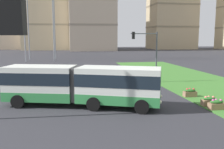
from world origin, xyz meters
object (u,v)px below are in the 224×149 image
object	(u,v)px
apartment_tower_west	(4,6)
apartment_tower_centre	(91,2)
articulated_bus	(82,85)
flower_planter_3	(216,104)
car_maroon_sedan	(44,77)
flower_planter_4	(209,101)
traffic_light_far_right	(148,48)
apartment_tower_eastcentre	(172,7)
apartment_tower_westcentre	(46,3)
flower_planter_5	(190,93)

from	to	relation	value
apartment_tower_west	apartment_tower_centre	xyz separation A→B (m)	(36.58, -17.07, 0.10)
articulated_bus	flower_planter_3	bearing A→B (deg)	-16.69
car_maroon_sedan	flower_planter_4	distance (m)	17.81
articulated_bus	traffic_light_far_right	bearing A→B (deg)	47.20
articulated_bus	apartment_tower_eastcentre	distance (m)	102.71
traffic_light_far_right	apartment_tower_westcentre	xyz separation A→B (m)	(-17.10, 86.17, 15.83)
apartment_tower_west	flower_planter_4	bearing A→B (deg)	-70.30
flower_planter_4	apartment_tower_west	bearing A→B (deg)	109.70
articulated_bus	apartment_tower_west	xyz separation A→B (m)	(-27.59, 101.48, 17.28)
traffic_light_far_right	apartment_tower_west	distance (m)	100.54
traffic_light_far_right	apartment_tower_centre	size ratio (longest dim) A/B	0.15
car_maroon_sedan	apartment_tower_westcentre	xyz separation A→B (m)	(-5.45, 84.57, 19.03)
apartment_tower_west	apartment_tower_centre	world-z (taller)	apartment_tower_centre
flower_planter_4	articulated_bus	bearing A→B (deg)	168.82
apartment_tower_centre	apartment_tower_eastcentre	bearing A→B (deg)	9.45
flower_planter_3	apartment_tower_centre	bearing A→B (deg)	90.28
articulated_bus	flower_planter_3	distance (m)	9.91
flower_planter_3	apartment_tower_west	world-z (taller)	apartment_tower_west
traffic_light_far_right	apartment_tower_eastcentre	distance (m)	91.21
apartment_tower_eastcentre	flower_planter_5	bearing A→B (deg)	-112.00
car_maroon_sedan	apartment_tower_westcentre	world-z (taller)	apartment_tower_westcentre
flower_planter_3	apartment_tower_west	xyz separation A→B (m)	(-37.01, 104.31, 18.51)
articulated_bus	traffic_light_far_right	size ratio (longest dim) A/B	2.06
traffic_light_far_right	apartment_tower_centre	world-z (taller)	apartment_tower_centre
flower_planter_3	apartment_tower_centre	xyz separation A→B (m)	(-0.43, 87.24, 18.60)
flower_planter_4	apartment_tower_centre	bearing A→B (deg)	90.28
flower_planter_4	traffic_light_far_right	bearing A→B (deg)	97.56
apartment_tower_centre	flower_planter_4	bearing A→B (deg)	-89.72
car_maroon_sedan	apartment_tower_centre	distance (m)	77.40
car_maroon_sedan	flower_planter_3	world-z (taller)	car_maroon_sedan
flower_planter_5	apartment_tower_centre	size ratio (longest dim) A/B	0.03
apartment_tower_centre	apartment_tower_eastcentre	distance (m)	37.02
apartment_tower_westcentre	apartment_tower_eastcentre	size ratio (longest dim) A/B	1.06
flower_planter_4	apartment_tower_westcentre	xyz separation A→B (m)	(-18.50, 96.70, 19.35)
apartment_tower_westcentre	apartment_tower_centre	distance (m)	20.88
car_maroon_sedan	apartment_tower_west	world-z (taller)	apartment_tower_west
flower_planter_5	traffic_light_far_right	distance (m)	8.41
car_maroon_sedan	apartment_tower_centre	size ratio (longest dim) A/B	0.12
traffic_light_far_right	articulated_bus	bearing A→B (deg)	-132.80
apartment_tower_west	flower_planter_3	bearing A→B (deg)	-70.47
flower_planter_5	apartment_tower_westcentre	world-z (taller)	apartment_tower_westcentre
flower_planter_5	apartment_tower_west	xyz separation A→B (m)	(-37.01, 100.33, 18.51)
car_maroon_sedan	apartment_tower_westcentre	size ratio (longest dim) A/B	0.12
apartment_tower_west	apartment_tower_westcentre	distance (m)	19.68
flower_planter_5	apartment_tower_west	bearing A→B (deg)	110.25
flower_planter_3	car_maroon_sedan	bearing A→B (deg)	134.91
flower_planter_4	apartment_tower_eastcentre	world-z (taller)	apartment_tower_eastcentre
articulated_bus	car_maroon_sedan	xyz separation A→B (m)	(-3.63, 10.26, -0.90)
car_maroon_sedan	apartment_tower_west	size ratio (longest dim) A/B	0.12
car_maroon_sedan	apartment_tower_westcentre	bearing A→B (deg)	93.69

